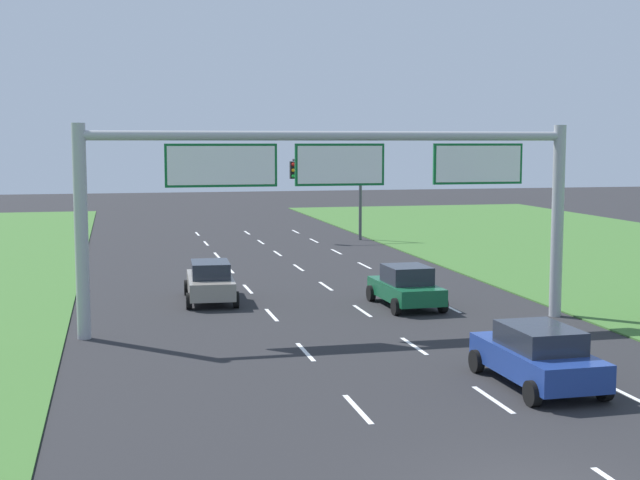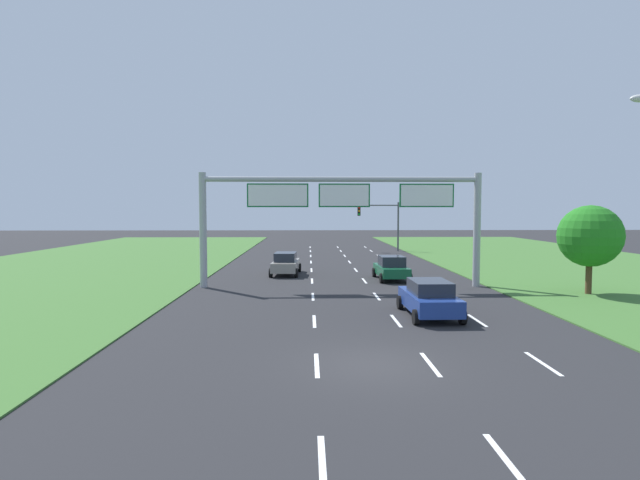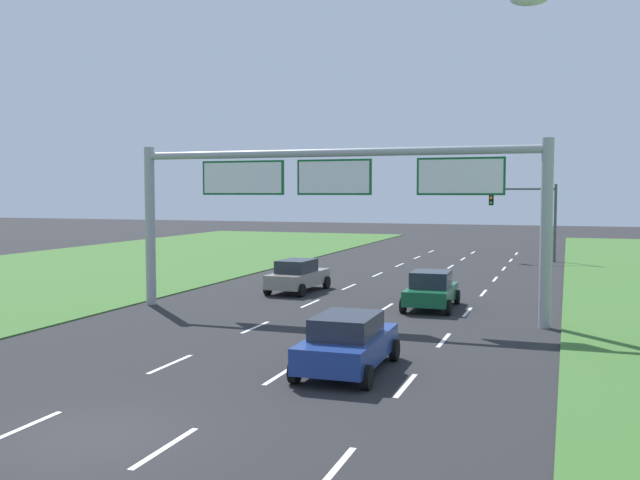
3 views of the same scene
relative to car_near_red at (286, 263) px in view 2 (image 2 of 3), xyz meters
The scene contains 10 objects.
ground_plane 21.69m from the car_near_red, 80.29° to the right, with size 200.00×200.00×0.00m, color #262628.
lane_dashes_inner_left 6.70m from the car_near_red, 73.34° to the right, with size 0.14×68.40×0.01m.
lane_dashes_inner_right 8.39m from the car_near_red, 49.67° to the right, with size 0.14×68.40×0.01m.
lane_dashes_slip 10.98m from the car_near_red, 35.56° to the right, with size 0.14×68.40×0.01m.
car_near_red is the anchor object (origin of this frame).
car_lead_silver 16.10m from the car_near_red, 64.05° to the right, with size 2.24×4.42×1.62m.
car_mid_lane 7.86m from the car_near_red, 21.88° to the right, with size 2.18×4.18×1.63m.
sign_gantry 8.17m from the car_near_red, 57.59° to the right, with size 17.24×0.44×7.00m.
traffic_light_mast 22.89m from the car_near_red, 63.82° to the left, with size 4.76×0.49×5.60m.
roadside_tree_mid 19.71m from the car_near_red, 27.74° to the right, with size 3.43×3.43×5.01m.
Camera 2 is at (-2.01, -15.00, 4.76)m, focal length 28.00 mm.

